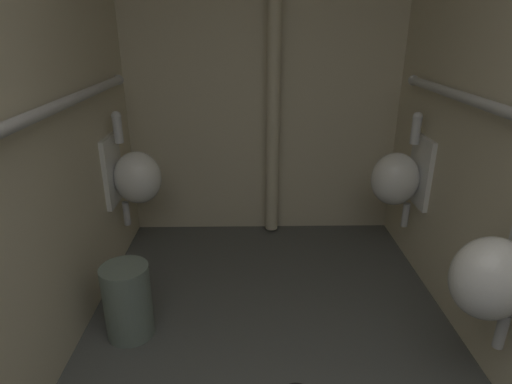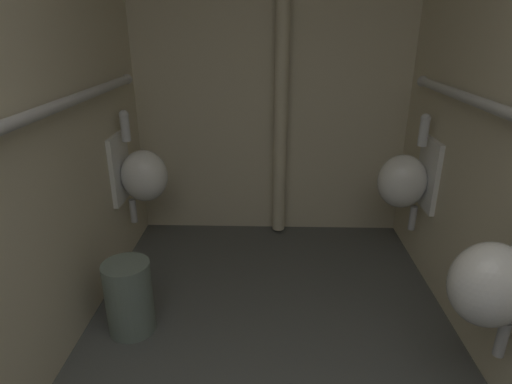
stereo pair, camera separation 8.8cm
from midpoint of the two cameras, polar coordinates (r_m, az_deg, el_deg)
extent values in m
cube|color=beige|center=(3.11, 0.15, 17.41)|extent=(2.09, 0.06, 2.57)
ellipsoid|color=white|center=(2.82, -16.45, 1.86)|extent=(0.30, 0.26, 0.34)
cube|color=white|center=(2.85, -19.56, 2.76)|extent=(0.03, 0.30, 0.44)
cylinder|color=silver|center=(2.77, -18.95, 7.89)|extent=(0.06, 0.06, 0.16)
sphere|color=silver|center=(2.75, -19.16, 9.60)|extent=(0.06, 0.06, 0.06)
cylinder|color=#B2B2B2|center=(2.94, -17.83, -2.75)|extent=(0.04, 0.04, 0.16)
ellipsoid|color=white|center=(1.87, 27.67, -10.27)|extent=(0.30, 0.26, 0.34)
cylinder|color=#B2B2B2|center=(2.05, 28.98, -16.00)|extent=(0.04, 0.04, 0.16)
ellipsoid|color=white|center=(2.81, 17.31, 1.67)|extent=(0.30, 0.26, 0.34)
cube|color=white|center=(2.85, 20.38, 2.60)|extent=(0.03, 0.30, 0.44)
cylinder|color=silver|center=(2.76, 19.81, 7.73)|extent=(0.06, 0.06, 0.16)
sphere|color=silver|center=(2.74, 20.04, 9.45)|extent=(0.06, 0.06, 0.06)
cylinder|color=#B2B2B2|center=(2.93, 18.63, -2.93)|extent=(0.04, 0.04, 0.16)
cylinder|color=#B2B2B2|center=(1.69, -32.06, 7.17)|extent=(0.05, 2.70, 0.05)
sphere|color=#B2B2B2|center=(2.91, -18.84, 14.07)|extent=(0.06, 0.06, 0.06)
sphere|color=#B2B2B2|center=(2.90, 19.54, 13.96)|extent=(0.06, 0.06, 0.06)
cylinder|color=beige|center=(3.01, 1.54, 17.25)|extent=(0.09, 0.09, 2.52)
cylinder|color=slate|center=(2.34, -17.91, -13.77)|extent=(0.24, 0.24, 0.40)
camera|label=1|loc=(0.04, -90.95, -0.38)|focal=29.78mm
camera|label=2|loc=(0.04, 89.05, 0.38)|focal=29.78mm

